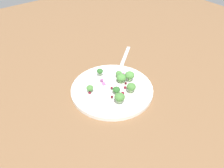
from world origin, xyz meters
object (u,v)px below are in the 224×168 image
object	(u,v)px
broccoli_floret_2	(90,88)
fork	(123,61)
plate	(112,89)
broccoli_floret_0	(121,78)
broccoli_floret_1	(99,72)

from	to	relation	value
broccoli_floret_2	fork	bearing A→B (deg)	-157.25
plate	broccoli_floret_0	bearing A→B (deg)	-175.35
broccoli_floret_1	fork	bearing A→B (deg)	-165.31
broccoli_floret_2	fork	world-z (taller)	broccoli_floret_2
broccoli_floret_1	fork	distance (cm)	13.29
broccoli_floret_0	broccoli_floret_2	distance (cm)	10.27
broccoli_floret_0	broccoli_floret_2	size ratio (longest dim) A/B	1.45
broccoli_floret_2	plate	bearing A→B (deg)	161.27
broccoli_floret_0	plate	bearing A→B (deg)	4.65
broccoli_floret_0	broccoli_floret_2	bearing A→B (deg)	-10.32
broccoli_floret_1	plate	bearing A→B (deg)	88.06
broccoli_floret_0	fork	size ratio (longest dim) A/B	0.19
broccoli_floret_1	broccoli_floret_2	distance (cm)	8.09
broccoli_floret_1	broccoli_floret_2	size ratio (longest dim) A/B	0.97
fork	broccoli_floret_1	bearing A→B (deg)	14.69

